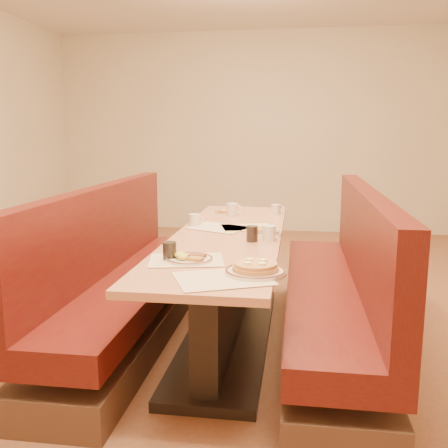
# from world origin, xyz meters

# --- Properties ---
(ground) EXTENTS (8.00, 8.00, 0.00)m
(ground) POSITION_xyz_m (0.00, 0.00, 0.00)
(ground) COLOR #9E6647
(ground) RESTS_ON ground
(room_envelope) EXTENTS (6.04, 8.04, 2.82)m
(room_envelope) POSITION_xyz_m (0.00, 0.00, 1.93)
(room_envelope) COLOR beige
(room_envelope) RESTS_ON ground
(diner_table) EXTENTS (0.70, 2.50, 0.75)m
(diner_table) POSITION_xyz_m (0.00, 0.00, 0.37)
(diner_table) COLOR black
(diner_table) RESTS_ON ground
(booth_left) EXTENTS (0.55, 2.50, 1.05)m
(booth_left) POSITION_xyz_m (-0.73, 0.00, 0.36)
(booth_left) COLOR #4C3326
(booth_left) RESTS_ON ground
(booth_right) EXTENTS (0.55, 2.50, 1.05)m
(booth_right) POSITION_xyz_m (0.73, 0.00, 0.36)
(booth_right) COLOR #4C3326
(booth_right) RESTS_ON ground
(placemat_near_left) EXTENTS (0.43, 0.36, 0.00)m
(placemat_near_left) POSITION_xyz_m (-0.12, -0.70, 0.75)
(placemat_near_left) COLOR beige
(placemat_near_left) RESTS_ON diner_table
(placemat_near_right) EXTENTS (0.52, 0.46, 0.00)m
(placemat_near_right) POSITION_xyz_m (0.12, -1.01, 0.75)
(placemat_near_right) COLOR beige
(placemat_near_right) RESTS_ON diner_table
(placemat_far_left) EXTENTS (0.48, 0.43, 0.00)m
(placemat_far_left) POSITION_xyz_m (-0.10, 0.21, 0.75)
(placemat_far_left) COLOR beige
(placemat_far_left) RESTS_ON diner_table
(placemat_far_right) EXTENTS (0.40, 0.34, 0.00)m
(placemat_far_right) POSITION_xyz_m (0.10, 0.25, 0.75)
(placemat_far_right) COLOR beige
(placemat_far_right) RESTS_ON diner_table
(pancake_plate) EXTENTS (0.29, 0.29, 0.07)m
(pancake_plate) POSITION_xyz_m (0.26, -0.90, 0.77)
(pancake_plate) COLOR silver
(pancake_plate) RESTS_ON diner_table
(eggs_plate) EXTENTS (0.25, 0.25, 0.05)m
(eggs_plate) POSITION_xyz_m (-0.10, -0.71, 0.76)
(eggs_plate) COLOR silver
(eggs_plate) RESTS_ON diner_table
(extra_plate_mid) EXTENTS (0.24, 0.24, 0.05)m
(extra_plate_mid) POSITION_xyz_m (0.23, 0.08, 0.77)
(extra_plate_mid) COLOR silver
(extra_plate_mid) RESTS_ON diner_table
(extra_plate_far) EXTENTS (0.18, 0.18, 0.04)m
(extra_plate_far) POSITION_xyz_m (-0.13, 0.85, 0.76)
(extra_plate_far) COLOR silver
(extra_plate_far) RESTS_ON diner_table
(coffee_mug_a) EXTENTS (0.12, 0.09, 0.09)m
(coffee_mug_a) POSITION_xyz_m (0.28, -0.14, 0.80)
(coffee_mug_a) COLOR silver
(coffee_mug_a) RESTS_ON diner_table
(coffee_mug_b) EXTENTS (0.11, 0.08, 0.09)m
(coffee_mug_b) POSITION_xyz_m (-0.28, 0.27, 0.79)
(coffee_mug_b) COLOR silver
(coffee_mug_b) RESTS_ON diner_table
(coffee_mug_c) EXTENTS (0.11, 0.07, 0.08)m
(coffee_mug_c) POSITION_xyz_m (0.28, 0.87, 0.79)
(coffee_mug_c) COLOR silver
(coffee_mug_c) RESTS_ON diner_table
(coffee_mug_d) EXTENTS (0.13, 0.09, 0.10)m
(coffee_mug_d) POSITION_xyz_m (-0.07, 0.76, 0.80)
(coffee_mug_d) COLOR silver
(coffee_mug_d) RESTS_ON diner_table
(soda_tumbler_near) EXTENTS (0.07, 0.07, 0.10)m
(soda_tumbler_near) POSITION_xyz_m (-0.21, -0.71, 0.80)
(soda_tumbler_near) COLOR black
(soda_tumbler_near) RESTS_ON diner_table
(soda_tumbler_mid) EXTENTS (0.07, 0.07, 0.10)m
(soda_tumbler_mid) POSITION_xyz_m (0.18, -0.19, 0.80)
(soda_tumbler_mid) COLOR black
(soda_tumbler_mid) RESTS_ON diner_table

